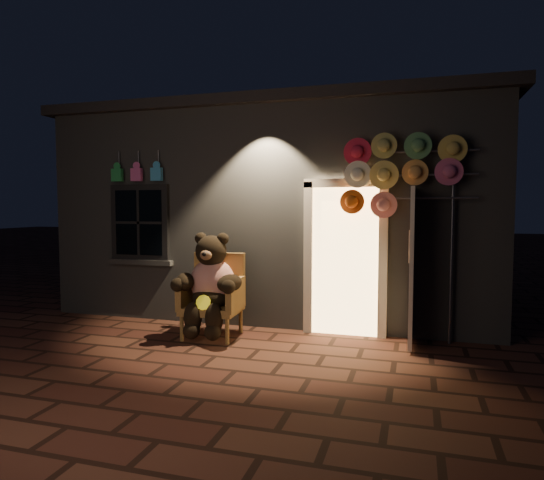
% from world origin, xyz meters
% --- Properties ---
extents(ground, '(60.00, 60.00, 0.00)m').
position_xyz_m(ground, '(0.00, 0.00, 0.00)').
color(ground, '#512D1F').
rests_on(ground, ground).
extents(shop_building, '(7.30, 5.95, 3.51)m').
position_xyz_m(shop_building, '(0.00, 3.99, 1.74)').
color(shop_building, slate).
rests_on(shop_building, ground).
extents(wicker_armchair, '(0.83, 0.75, 1.14)m').
position_xyz_m(wicker_armchair, '(-0.40, 0.89, 0.57)').
color(wicker_armchair, '#A57D40').
rests_on(wicker_armchair, ground).
extents(teddy_bear, '(1.01, 0.80, 1.39)m').
position_xyz_m(teddy_bear, '(-0.39, 0.75, 0.75)').
color(teddy_bear, red).
rests_on(teddy_bear, ground).
extents(hat_rack, '(1.72, 0.22, 2.74)m').
position_xyz_m(hat_rack, '(2.06, 1.28, 2.25)').
color(hat_rack, '#59595E').
rests_on(hat_rack, ground).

